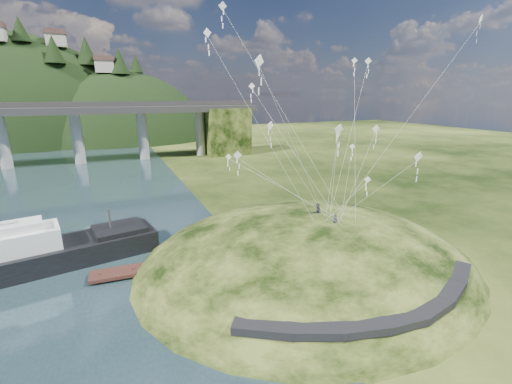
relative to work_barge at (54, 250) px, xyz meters
name	(u,v)px	position (x,y,z in m)	size (l,w,h in m)	color
ground	(242,288)	(15.84, -11.68, -1.68)	(320.00, 320.00, 0.00)	black
grass_hill	(306,275)	(23.84, -9.68, -3.18)	(36.00, 32.00, 13.00)	black
footpath	(388,308)	(23.30, -21.43, 0.40)	(22.29, 5.84, 0.83)	black
bridge	(28,126)	(-10.62, 58.38, 8.02)	(160.00, 11.00, 15.00)	#2D2B2B
far_ridge	(9,164)	(-27.74, 110.49, -9.12)	(153.00, 70.00, 94.50)	black
work_barge	(54,250)	(0.00, 0.00, 0.00)	(19.79, 8.64, 6.71)	black
wooden_dock	(165,265)	(10.05, -5.38, -1.25)	(13.79, 2.87, 0.98)	#331915
kite_flyers	(321,206)	(25.47, -9.45, 4.22)	(0.98, 3.69, 2.02)	#242730
kite_swarm	(321,106)	(24.56, -9.82, 14.08)	(19.52, 17.73, 18.83)	white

